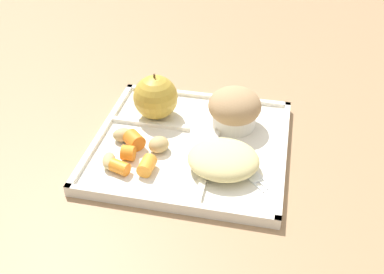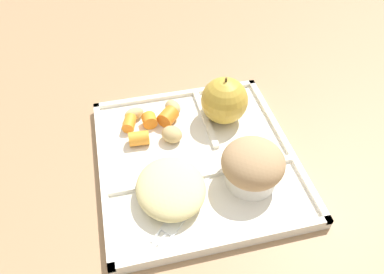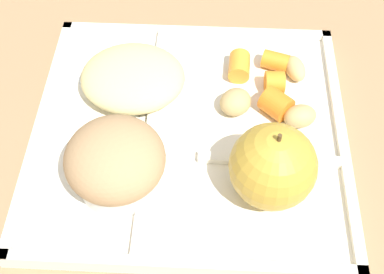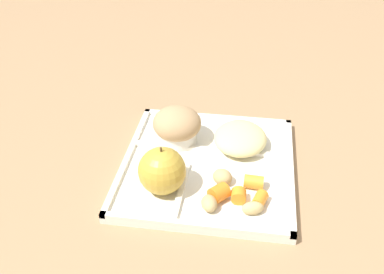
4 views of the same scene
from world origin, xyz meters
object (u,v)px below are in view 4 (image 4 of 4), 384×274
(plastic_fork, at_px, (231,139))
(green_apple, at_px, (162,171))
(lunch_tray, at_px, (208,167))
(bran_muffin, at_px, (177,126))

(plastic_fork, bearing_deg, green_apple, 147.91)
(lunch_tray, bearing_deg, bran_muffin, 46.23)
(green_apple, bearing_deg, lunch_tray, -40.49)
(lunch_tray, bearing_deg, green_apple, 139.51)
(green_apple, xyz_separation_m, bran_muffin, (0.14, 0.00, -0.01))
(lunch_tray, bearing_deg, plastic_fork, -22.74)
(green_apple, bearing_deg, bran_muffin, 0.00)
(lunch_tray, relative_size, green_apple, 3.69)
(bran_muffin, xyz_separation_m, plastic_fork, (0.02, -0.10, -0.03))
(lunch_tray, relative_size, plastic_fork, 2.41)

